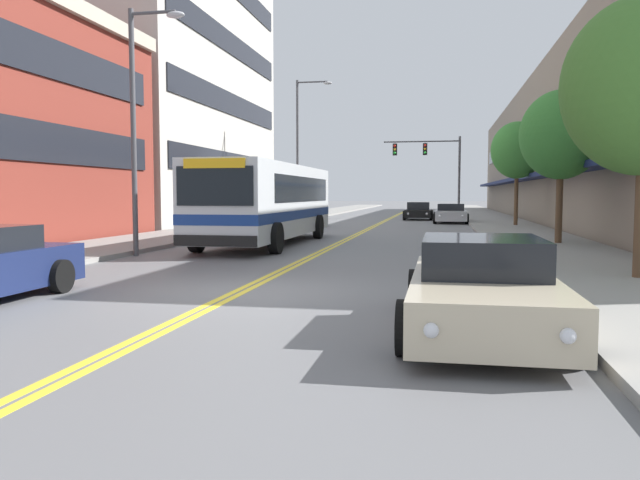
{
  "coord_description": "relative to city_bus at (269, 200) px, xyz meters",
  "views": [
    {
      "loc": [
        3.78,
        -11.38,
        1.88
      ],
      "look_at": [
        -0.59,
        11.27,
        0.18
      ],
      "focal_mm": 35.0,
      "sensor_mm": 36.0,
      "label": 1
    }
  ],
  "objects": [
    {
      "name": "ground_plane",
      "position": [
        2.59,
        25.58,
        -1.67
      ],
      "size": [
        240.0,
        240.0,
        0.0
      ],
      "primitive_type": "plane",
      "color": "slate"
    },
    {
      "name": "sidewalk_left",
      "position": [
        -4.86,
        25.58,
        -1.6
      ],
      "size": [
        3.91,
        106.0,
        0.14
      ],
      "color": "gray",
      "rests_on": "ground_plane"
    },
    {
      "name": "sidewalk_right",
      "position": [
        10.05,
        25.58,
        -1.6
      ],
      "size": [
        3.91,
        106.0,
        0.14
      ],
      "color": "gray",
      "rests_on": "ground_plane"
    },
    {
      "name": "centre_line",
      "position": [
        2.59,
        25.58,
        -1.67
      ],
      "size": [
        0.34,
        106.0,
        0.01
      ],
      "color": "yellow",
      "rests_on": "ground_plane"
    },
    {
      "name": "storefront_row_right",
      "position": [
        16.24,
        25.58,
        3.27
      ],
      "size": [
        9.1,
        68.0,
        9.9
      ],
      "color": "gray",
      "rests_on": "ground_plane"
    },
    {
      "name": "city_bus",
      "position": [
        0.0,
        0.0,
        0.0
      ],
      "size": [
        2.93,
        11.4,
        2.94
      ],
      "color": "silver",
      "rests_on": "ground_plane"
    },
    {
      "name": "car_charcoal_parked_left_near",
      "position": [
        -1.66,
        11.6,
        -1.0
      ],
      "size": [
        2.11,
        4.64,
        1.45
      ],
      "color": "#232328",
      "rests_on": "ground_plane"
    },
    {
      "name": "car_champagne_parked_right_foreground",
      "position": [
        6.95,
        -14.07,
        -1.07
      ],
      "size": [
        2.13,
        4.93,
        1.28
      ],
      "color": "beige",
      "rests_on": "ground_plane"
    },
    {
      "name": "car_silver_parked_right_mid",
      "position": [
        7.04,
        18.64,
        -1.08
      ],
      "size": [
        2.2,
        4.73,
        1.25
      ],
      "color": "#B7B7BC",
      "rests_on": "ground_plane"
    },
    {
      "name": "car_black_moving_lead",
      "position": [
        4.8,
        23.55,
        -1.07
      ],
      "size": [
        2.11,
        4.17,
        1.29
      ],
      "color": "black",
      "rests_on": "ground_plane"
    },
    {
      "name": "traffic_signal_mast",
      "position": [
        5.76,
        26.97,
        2.84
      ],
      "size": [
        5.97,
        0.38,
        6.33
      ],
      "color": "#47474C",
      "rests_on": "ground_plane"
    },
    {
      "name": "street_lamp_left_near",
      "position": [
        -2.48,
        -5.33,
        2.68
      ],
      "size": [
        1.77,
        0.28,
        7.35
      ],
      "color": "#47474C",
      "rests_on": "ground_plane"
    },
    {
      "name": "street_lamp_left_far",
      "position": [
        -2.42,
        16.59,
        3.68
      ],
      "size": [
        2.34,
        0.28,
        9.14
      ],
      "color": "#47474C",
      "rests_on": "ground_plane"
    },
    {
      "name": "street_tree_right_mid",
      "position": [
        10.53,
        0.64,
        2.29
      ],
      "size": [
        2.87,
        2.87,
        5.41
      ],
      "color": "brown",
      "rests_on": "sidewalk_right"
    },
    {
      "name": "street_tree_right_far",
      "position": [
        10.56,
        13.71,
        2.64
      ],
      "size": [
        2.89,
        2.89,
        5.77
      ],
      "color": "brown",
      "rests_on": "sidewalk_right"
    }
  ]
}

